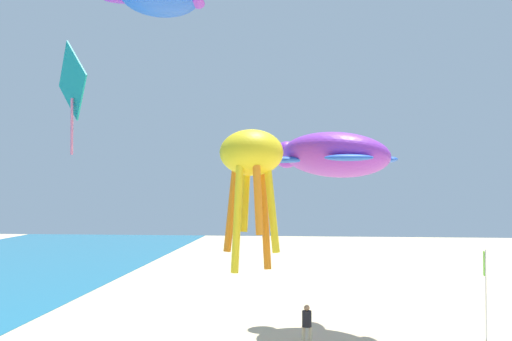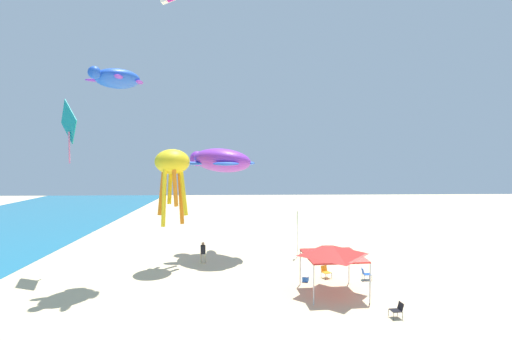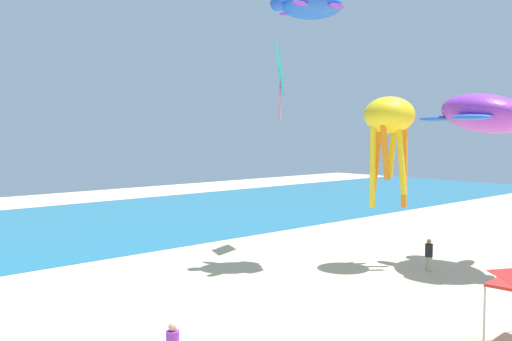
{
  "view_description": "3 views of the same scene",
  "coord_description": "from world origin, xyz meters",
  "px_view_note": "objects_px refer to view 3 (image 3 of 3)",
  "views": [
    {
      "loc": [
        -16.66,
        10.03,
        6.76
      ],
      "look_at": [
        -0.62,
        11.46,
        7.22
      ],
      "focal_mm": 39.62,
      "sensor_mm": 36.0,
      "label": 1
    },
    {
      "loc": [
        -22.68,
        6.78,
        8.7
      ],
      "look_at": [
        -0.62,
        6.02,
        7.82
      ],
      "focal_mm": 26.52,
      "sensor_mm": 36.0,
      "label": 2
    },
    {
      "loc": [
        -18.49,
        -5.63,
        7.27
      ],
      "look_at": [
        -0.62,
        14.35,
        5.45
      ],
      "focal_mm": 39.57,
      "sensor_mm": 36.0,
      "label": 3
    }
  ],
  "objects_px": {
    "kite_octopus_yellow": "(389,121)",
    "kite_turtle_purple": "(484,114)",
    "person_by_tent": "(429,252)",
    "kite_turtle_blue": "(310,6)",
    "kite_diamond_teal": "(280,71)"
  },
  "relations": [
    {
      "from": "kite_octopus_yellow",
      "to": "kite_turtle_purple",
      "type": "height_order",
      "value": "kite_turtle_purple"
    },
    {
      "from": "person_by_tent",
      "to": "kite_turtle_purple",
      "type": "bearing_deg",
      "value": -99.76
    },
    {
      "from": "kite_octopus_yellow",
      "to": "kite_turtle_purple",
      "type": "distance_m",
      "value": 4.97
    },
    {
      "from": "person_by_tent",
      "to": "kite_turtle_purple",
      "type": "relative_size",
      "value": 0.24
    },
    {
      "from": "person_by_tent",
      "to": "kite_turtle_purple",
      "type": "distance_m",
      "value": 7.96
    },
    {
      "from": "person_by_tent",
      "to": "kite_turtle_purple",
      "type": "height_order",
      "value": "kite_turtle_purple"
    },
    {
      "from": "person_by_tent",
      "to": "kite_octopus_yellow",
      "type": "xyz_separation_m",
      "value": [
        -0.37,
        2.34,
        6.88
      ]
    },
    {
      "from": "kite_diamond_teal",
      "to": "kite_turtle_purple",
      "type": "relative_size",
      "value": 0.67
    },
    {
      "from": "kite_octopus_yellow",
      "to": "kite_turtle_blue",
      "type": "bearing_deg",
      "value": 105.6
    },
    {
      "from": "kite_octopus_yellow",
      "to": "kite_diamond_teal",
      "type": "bearing_deg",
      "value": 73.25
    },
    {
      "from": "kite_turtle_blue",
      "to": "kite_turtle_purple",
      "type": "xyz_separation_m",
      "value": [
        6.12,
        -6.96,
        -5.88
      ]
    },
    {
      "from": "kite_turtle_purple",
      "to": "kite_turtle_blue",
      "type": "bearing_deg",
      "value": 80.44
    },
    {
      "from": "kite_turtle_blue",
      "to": "kite_diamond_teal",
      "type": "relative_size",
      "value": 0.9
    },
    {
      "from": "kite_turtle_blue",
      "to": "kite_turtle_purple",
      "type": "height_order",
      "value": "kite_turtle_blue"
    },
    {
      "from": "kite_diamond_teal",
      "to": "person_by_tent",
      "type": "bearing_deg",
      "value": 47.17
    }
  ]
}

